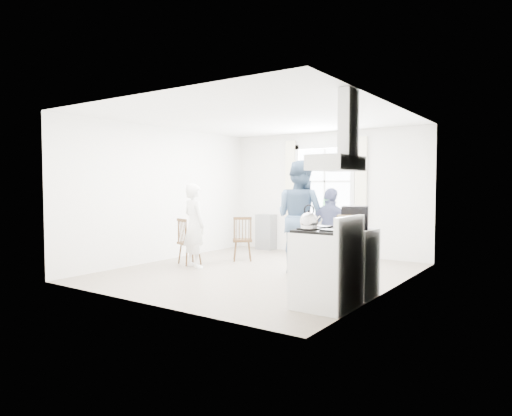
{
  "coord_description": "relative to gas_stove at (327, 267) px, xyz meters",
  "views": [
    {
      "loc": [
        4.32,
        -6.34,
        1.49
      ],
      "look_at": [
        -0.21,
        0.2,
        1.08
      ],
      "focal_mm": 32.0,
      "sensor_mm": 36.0,
      "label": 1
    }
  ],
  "objects": [
    {
      "name": "room_shell",
      "position": [
        -1.91,
        1.35,
        0.82
      ],
      "size": [
        4.62,
        5.12,
        2.64
      ],
      "color": "gray",
      "rests_on": "ground"
    },
    {
      "name": "window_assembly",
      "position": [
        -1.91,
        3.8,
        0.98
      ],
      "size": [
        1.88,
        0.24,
        1.7
      ],
      "color": "white",
      "rests_on": "room_shell"
    },
    {
      "name": "range_hood",
      "position": [
        0.16,
        -0.0,
        1.42
      ],
      "size": [
        0.45,
        0.76,
        0.94
      ],
      "color": "silver",
      "rests_on": "room_shell"
    },
    {
      "name": "shelf_unit",
      "position": [
        -3.31,
        3.68,
        -0.08
      ],
      "size": [
        0.4,
        0.3,
        0.8
      ],
      "primitive_type": "cube",
      "color": "slate",
      "rests_on": "ground"
    },
    {
      "name": "gas_stove",
      "position": [
        0.0,
        0.0,
        0.0
      ],
      "size": [
        0.68,
        0.76,
        1.12
      ],
      "color": "white",
      "rests_on": "ground"
    },
    {
      "name": "kettle",
      "position": [
        -0.13,
        -0.21,
        0.57
      ],
      "size": [
        0.22,
        0.22,
        0.3
      ],
      "color": "silver",
      "rests_on": "gas_stove"
    },
    {
      "name": "low_cabinet",
      "position": [
        0.07,
        0.7,
        -0.03
      ],
      "size": [
        0.5,
        0.55,
        0.9
      ],
      "primitive_type": "cube",
      "color": "silver",
      "rests_on": "ground"
    },
    {
      "name": "stereo_stack",
      "position": [
        0.07,
        0.68,
        0.57
      ],
      "size": [
        0.42,
        0.4,
        0.3
      ],
      "color": "black",
      "rests_on": "low_cabinet"
    },
    {
      "name": "cardboard_box",
      "position": [
        0.08,
        0.49,
        0.51
      ],
      "size": [
        0.35,
        0.29,
        0.2
      ],
      "primitive_type": "cube",
      "rotation": [
        0.0,
        0.0,
        0.28
      ],
      "color": "olive",
      "rests_on": "low_cabinet"
    },
    {
      "name": "windsor_chair_a",
      "position": [
        -2.8,
        2.07,
        0.05
      ],
      "size": [
        0.51,
        0.51,
        0.87
      ],
      "color": "#402914",
      "rests_on": "ground"
    },
    {
      "name": "windsor_chair_b",
      "position": [
        -3.45,
        1.16,
        0.04
      ],
      "size": [
        0.46,
        0.46,
        0.87
      ],
      "color": "#402914",
      "rests_on": "ground"
    },
    {
      "name": "person_left",
      "position": [
        -3.1,
        1.04,
        0.27
      ],
      "size": [
        0.7,
        0.7,
        1.51
      ],
      "primitive_type": "imported",
      "rotation": [
        0.0,
        0.0,
        2.82
      ],
      "color": "white",
      "rests_on": "ground"
    },
    {
      "name": "person_mid",
      "position": [
        -1.32,
        1.7,
        0.46
      ],
      "size": [
        1.05,
        1.05,
        1.89
      ],
      "primitive_type": "imported",
      "rotation": [
        0.0,
        0.0,
        2.98
      ],
      "color": "#476284",
      "rests_on": "ground"
    },
    {
      "name": "person_right",
      "position": [
        -0.77,
        1.75,
        0.23
      ],
      "size": [
        0.89,
        0.89,
        1.43
      ],
      "primitive_type": "imported",
      "rotation": [
        0.0,
        0.0,
        3.08
      ],
      "color": "navy",
      "rests_on": "ground"
    },
    {
      "name": "potted_plant",
      "position": [
        -1.85,
        3.71,
        0.55
      ],
      "size": [
        0.26,
        0.26,
        0.37
      ],
      "primitive_type": "imported",
      "rotation": [
        0.0,
        0.0,
        0.32
      ],
      "color": "#33733A",
      "rests_on": "window_assembly"
    }
  ]
}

